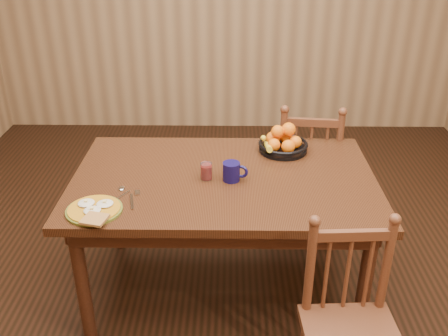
{
  "coord_description": "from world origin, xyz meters",
  "views": [
    {
      "loc": [
        0.03,
        -2.32,
        2.01
      ],
      "look_at": [
        0.0,
        0.0,
        0.8
      ],
      "focal_mm": 40.0,
      "sensor_mm": 36.0,
      "label": 1
    }
  ],
  "objects_px": {
    "fruit_bowl": "(283,143)",
    "coffee_mug": "(232,171)",
    "dining_table": "(224,190)",
    "chair_near": "(351,328)",
    "chair_far": "(307,170)",
    "breakfast_plate": "(94,210)"
  },
  "relations": [
    {
      "from": "fruit_bowl",
      "to": "coffee_mug",
      "type": "bearing_deg",
      "value": -129.05
    },
    {
      "from": "dining_table",
      "to": "chair_near",
      "type": "bearing_deg",
      "value": -54.09
    },
    {
      "from": "chair_near",
      "to": "coffee_mug",
      "type": "bearing_deg",
      "value": 121.99
    },
    {
      "from": "chair_far",
      "to": "coffee_mug",
      "type": "bearing_deg",
      "value": 59.27
    },
    {
      "from": "coffee_mug",
      "to": "chair_far",
      "type": "bearing_deg",
      "value": 53.66
    },
    {
      "from": "coffee_mug",
      "to": "fruit_bowl",
      "type": "distance_m",
      "value": 0.47
    },
    {
      "from": "breakfast_plate",
      "to": "coffee_mug",
      "type": "xyz_separation_m",
      "value": [
        0.64,
        0.32,
        0.04
      ]
    },
    {
      "from": "dining_table",
      "to": "chair_far",
      "type": "relative_size",
      "value": 1.72
    },
    {
      "from": "chair_far",
      "to": "fruit_bowl",
      "type": "height_order",
      "value": "chair_far"
    },
    {
      "from": "chair_near",
      "to": "breakfast_plate",
      "type": "relative_size",
      "value": 2.98
    },
    {
      "from": "chair_near",
      "to": "breakfast_plate",
      "type": "xyz_separation_m",
      "value": [
        -1.15,
        0.4,
        0.33
      ]
    },
    {
      "from": "coffee_mug",
      "to": "fruit_bowl",
      "type": "height_order",
      "value": "fruit_bowl"
    },
    {
      "from": "chair_far",
      "to": "coffee_mug",
      "type": "relative_size",
      "value": 6.96
    },
    {
      "from": "chair_near",
      "to": "fruit_bowl",
      "type": "relative_size",
      "value": 3.06
    },
    {
      "from": "chair_far",
      "to": "fruit_bowl",
      "type": "xyz_separation_m",
      "value": [
        -0.21,
        -0.32,
        0.35
      ]
    },
    {
      "from": "fruit_bowl",
      "to": "chair_far",
      "type": "bearing_deg",
      "value": 56.95
    },
    {
      "from": "chair_far",
      "to": "breakfast_plate",
      "type": "xyz_separation_m",
      "value": [
        -1.15,
        -1.0,
        0.31
      ]
    },
    {
      "from": "dining_table",
      "to": "chair_near",
      "type": "relative_size",
      "value": 1.8
    },
    {
      "from": "dining_table",
      "to": "coffee_mug",
      "type": "height_order",
      "value": "coffee_mug"
    },
    {
      "from": "dining_table",
      "to": "chair_far",
      "type": "distance_m",
      "value": 0.87
    },
    {
      "from": "chair_near",
      "to": "chair_far",
      "type": "bearing_deg",
      "value": 86.93
    },
    {
      "from": "fruit_bowl",
      "to": "chair_near",
      "type": "bearing_deg",
      "value": -78.93
    }
  ]
}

